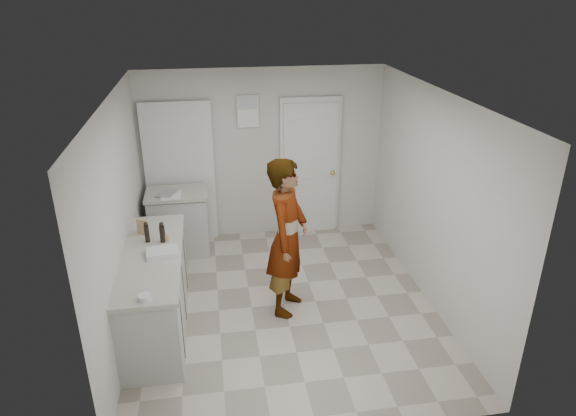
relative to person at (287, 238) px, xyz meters
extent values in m
plane|color=gray|center=(-0.03, 0.06, -0.93)|extent=(4.00, 4.00, 0.00)
plane|color=beige|center=(-0.03, 2.06, 0.32)|extent=(3.50, 0.00, 3.50)
plane|color=beige|center=(-0.03, -1.94, 0.32)|extent=(3.50, 0.00, 3.50)
plane|color=beige|center=(-1.78, 0.06, 0.32)|extent=(0.00, 4.00, 4.00)
plane|color=beige|center=(1.72, 0.06, 0.32)|extent=(0.00, 4.00, 4.00)
plane|color=silver|center=(-0.03, 0.06, 1.57)|extent=(4.00, 4.00, 0.00)
cube|color=silver|center=(0.67, 1.99, 0.07)|extent=(0.80, 0.05, 2.00)
cube|color=silver|center=(0.67, 2.02, 0.10)|extent=(0.90, 0.04, 2.10)
sphere|color=tan|center=(1.00, 1.94, 0.02)|extent=(0.07, 0.07, 0.07)
cube|color=white|center=(-0.23, 2.03, 0.97)|extent=(0.30, 0.02, 0.45)
cube|color=black|center=(-1.23, 2.03, 0.09)|extent=(0.90, 0.05, 2.04)
cube|color=silver|center=(-1.23, 2.00, 0.10)|extent=(0.98, 0.02, 2.10)
cube|color=#B1B2AD|center=(-1.48, -0.14, -0.50)|extent=(0.60, 1.90, 0.86)
cube|color=black|center=(-1.48, -0.14, -0.89)|extent=(0.56, 1.86, 0.08)
cube|color=beige|center=(-1.48, -0.14, -0.03)|extent=(0.64, 1.96, 0.05)
cube|color=#B1B2AD|center=(-1.28, 1.61, -0.50)|extent=(0.80, 0.55, 0.86)
cube|color=black|center=(-1.28, 1.61, -0.89)|extent=(0.75, 0.54, 0.08)
cube|color=beige|center=(-1.28, 1.61, -0.03)|extent=(0.84, 0.61, 0.05)
imported|color=silver|center=(0.00, 0.00, 0.00)|extent=(0.69, 0.80, 1.86)
cube|color=#9E7A4F|center=(-1.61, 0.37, 0.09)|extent=(0.12, 0.09, 0.18)
cylinder|color=tan|center=(-1.33, 0.14, 0.03)|extent=(0.05, 0.05, 0.08)
cylinder|color=black|center=(-1.37, 0.13, 0.09)|extent=(0.06, 0.06, 0.19)
sphere|color=black|center=(-1.37, 0.13, 0.21)|extent=(0.05, 0.05, 0.05)
cylinder|color=black|center=(-1.54, 0.16, 0.09)|extent=(0.05, 0.05, 0.20)
sphere|color=black|center=(-1.54, 0.16, 0.21)|extent=(0.05, 0.05, 0.05)
cube|color=silver|center=(-1.36, -0.17, 0.02)|extent=(0.35, 0.27, 0.06)
cube|color=white|center=(-1.36, -0.17, 0.02)|extent=(0.31, 0.22, 0.04)
cylinder|color=silver|center=(-1.47, -0.99, 0.02)|extent=(0.12, 0.12, 0.05)
sphere|color=white|center=(-1.49, -1.00, 0.02)|extent=(0.04, 0.04, 0.04)
sphere|color=white|center=(-1.45, -0.98, 0.02)|extent=(0.04, 0.04, 0.04)
cube|color=white|center=(-1.35, 1.49, 0.00)|extent=(0.26, 0.34, 0.01)
camera|label=1|loc=(-0.81, -5.06, 2.62)|focal=32.00mm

